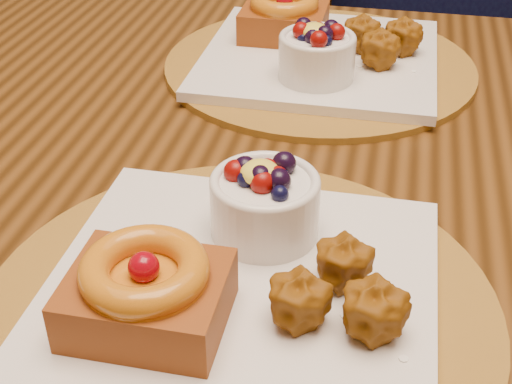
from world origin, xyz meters
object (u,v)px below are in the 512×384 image
place_setting_near (237,281)px  place_setting_far (317,52)px  dining_table (287,221)px  chair_far (383,34)px

place_setting_near → place_setting_far: 0.43m
dining_table → place_setting_far: size_ratio=4.21×
place_setting_far → chair_far: (0.06, 0.75, -0.26)m
place_setting_far → chair_far: 0.80m
dining_table → place_setting_far: 0.24m
dining_table → chair_far: (0.06, 0.97, -0.16)m
place_setting_near → chair_far: (0.06, 1.18, -0.26)m
dining_table → place_setting_near: (-0.00, -0.22, 0.10)m
place_setting_far → place_setting_near: bearing=-90.0°
dining_table → place_setting_near: size_ratio=4.21×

